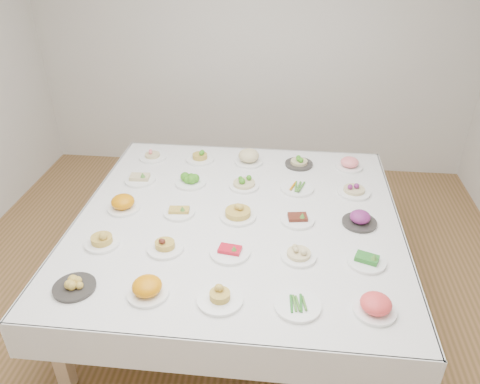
# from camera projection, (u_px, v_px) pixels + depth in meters

# --- Properties ---
(room_envelope) EXTENTS (5.02, 5.02, 2.81)m
(room_envelope) POSITION_uv_depth(u_px,v_px,m) (221.00, 84.00, 2.84)
(room_envelope) COLOR olive
(room_envelope) RESTS_ON ground
(display_table) EXTENTS (2.43, 2.43, 0.75)m
(display_table) POSITION_uv_depth(u_px,v_px,m) (238.00, 224.00, 3.56)
(display_table) COLOR white
(display_table) RESTS_ON ground
(dish_0) EXTENTS (0.26, 0.26, 0.10)m
(dish_0) POSITION_uv_depth(u_px,v_px,m) (74.00, 283.00, 2.83)
(dish_0) COLOR #2D2B28
(dish_0) RESTS_ON display_table
(dish_1) EXTENTS (0.26, 0.26, 0.15)m
(dish_1) POSITION_uv_depth(u_px,v_px,m) (147.00, 286.00, 2.77)
(dish_1) COLOR white
(dish_1) RESTS_ON display_table
(dish_2) EXTENTS (0.27, 0.27, 0.14)m
(dish_2) POSITION_uv_depth(u_px,v_px,m) (220.00, 294.00, 2.73)
(dish_2) COLOR white
(dish_2) RESTS_ON display_table
(dish_3) EXTENTS (0.27, 0.27, 0.05)m
(dish_3) POSITION_uv_depth(u_px,v_px,m) (298.00, 305.00, 2.71)
(dish_3) COLOR white
(dish_3) RESTS_ON display_table
(dish_4) EXTENTS (0.24, 0.24, 0.14)m
(dish_4) POSITION_uv_depth(u_px,v_px,m) (376.00, 304.00, 2.66)
(dish_4) COLOR white
(dish_4) RESTS_ON display_table
(dish_5) EXTENTS (0.24, 0.24, 0.14)m
(dish_5) POSITION_uv_depth(u_px,v_px,m) (101.00, 237.00, 3.20)
(dish_5) COLOR white
(dish_5) RESTS_ON display_table
(dish_6) EXTENTS (0.24, 0.24, 0.13)m
(dish_6) POSITION_uv_depth(u_px,v_px,m) (165.00, 243.00, 3.16)
(dish_6) COLOR white
(dish_6) RESTS_ON display_table
(dish_7) EXTENTS (0.27, 0.27, 0.10)m
(dish_7) POSITION_uv_depth(u_px,v_px,m) (230.00, 249.00, 3.13)
(dish_7) COLOR white
(dish_7) RESTS_ON display_table
(dish_8) EXTENTS (0.23, 0.23, 0.13)m
(dish_8) POSITION_uv_depth(u_px,v_px,m) (299.00, 251.00, 3.08)
(dish_8) COLOR white
(dish_8) RESTS_ON display_table
(dish_9) EXTENTS (0.25, 0.25, 0.11)m
(dish_9) POSITION_uv_depth(u_px,v_px,m) (367.00, 257.00, 3.04)
(dish_9) COLOR white
(dish_9) RESTS_ON display_table
(dish_10) EXTENTS (0.28, 0.28, 0.15)m
(dish_10) POSITION_uv_depth(u_px,v_px,m) (123.00, 201.00, 3.58)
(dish_10) COLOR white
(dish_10) RESTS_ON display_table
(dish_11) EXTENTS (0.24, 0.24, 0.10)m
(dish_11) POSITION_uv_depth(u_px,v_px,m) (179.00, 210.00, 3.55)
(dish_11) COLOR white
(dish_11) RESTS_ON display_table
(dish_12) EXTENTS (0.28, 0.27, 0.17)m
(dish_12) POSITION_uv_depth(u_px,v_px,m) (238.00, 209.00, 3.48)
(dish_12) COLOR white
(dish_12) RESTS_ON display_table
(dish_13) EXTENTS (0.25, 0.25, 0.10)m
(dish_13) POSITION_uv_depth(u_px,v_px,m) (298.00, 217.00, 3.46)
(dish_13) COLOR white
(dish_13) RESTS_ON display_table
(dish_14) EXTENTS (0.25, 0.25, 0.13)m
(dish_14) POSITION_uv_depth(u_px,v_px,m) (360.00, 217.00, 3.42)
(dish_14) COLOR #2D2B28
(dish_14) RESTS_ON display_table
(dish_15) EXTENTS (0.26, 0.26, 0.12)m
(dish_15) POSITION_uv_depth(u_px,v_px,m) (140.00, 176.00, 3.98)
(dish_15) COLOR white
(dish_15) RESTS_ON display_table
(dish_16) EXTENTS (0.25, 0.25, 0.12)m
(dish_16) POSITION_uv_depth(u_px,v_px,m) (190.00, 178.00, 3.93)
(dish_16) COLOR white
(dish_16) RESTS_ON display_table
(dish_17) EXTENTS (0.28, 0.28, 0.15)m
(dish_17) POSITION_uv_depth(u_px,v_px,m) (244.00, 180.00, 3.88)
(dish_17) COLOR white
(dish_17) RESTS_ON display_table
(dish_18) EXTENTS (0.27, 0.27, 0.06)m
(dish_18) POSITION_uv_depth(u_px,v_px,m) (297.00, 187.00, 3.87)
(dish_18) COLOR white
(dish_18) RESTS_ON display_table
(dish_19) EXTENTS (0.26, 0.26, 0.15)m
(dish_19) POSITION_uv_depth(u_px,v_px,m) (355.00, 186.00, 3.79)
(dish_19) COLOR white
(dish_19) RESTS_ON display_table
(dish_20) EXTENTS (0.25, 0.25, 0.12)m
(dish_20) POSITION_uv_depth(u_px,v_px,m) (152.00, 153.00, 4.35)
(dish_20) COLOR white
(dish_20) RESTS_ON display_table
(dish_21) EXTENTS (0.26, 0.26, 0.14)m
(dish_21) POSITION_uv_depth(u_px,v_px,m) (200.00, 155.00, 4.31)
(dish_21) COLOR white
(dish_21) RESTS_ON display_table
(dish_22) EXTENTS (0.26, 0.26, 0.15)m
(dish_22) POSITION_uv_depth(u_px,v_px,m) (249.00, 156.00, 4.26)
(dish_22) COLOR white
(dish_22) RESTS_ON display_table
(dish_23) EXTENTS (0.25, 0.25, 0.14)m
(dish_23) POSITION_uv_depth(u_px,v_px,m) (299.00, 159.00, 4.22)
(dish_23) COLOR #2D2B28
(dish_23) RESTS_ON display_table
(dish_24) EXTENTS (0.24, 0.24, 0.13)m
(dish_24) POSITION_uv_depth(u_px,v_px,m) (350.00, 162.00, 4.18)
(dish_24) COLOR white
(dish_24) RESTS_ON display_table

